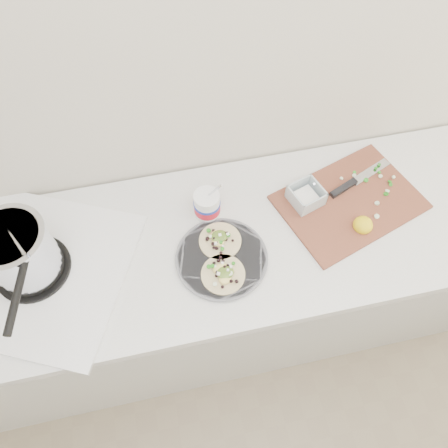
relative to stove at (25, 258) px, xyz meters
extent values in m
cube|color=beige|center=(0.62, 0.30, 0.31)|extent=(3.50, 0.05, 2.60)
cube|color=beige|center=(0.62, 0.00, -0.56)|extent=(2.40, 0.62, 0.86)
cube|color=silver|center=(0.62, -0.02, -0.11)|extent=(2.44, 0.66, 0.04)
cube|color=silver|center=(0.00, 0.00, -0.09)|extent=(0.78, 0.76, 0.01)
cylinder|color=black|center=(0.00, 0.00, -0.07)|extent=(0.25, 0.25, 0.01)
torus|color=black|center=(0.00, 0.00, -0.06)|extent=(0.21, 0.21, 0.02)
cylinder|color=silver|center=(0.00, 0.00, 0.05)|extent=(0.21, 0.21, 0.19)
cylinder|color=slate|center=(0.62, -0.09, -0.09)|extent=(0.30, 0.30, 0.01)
cylinder|color=slate|center=(0.62, -0.09, -0.08)|extent=(0.31, 0.31, 0.00)
cylinder|color=white|center=(0.61, 0.10, -0.04)|extent=(0.09, 0.09, 0.11)
cylinder|color=red|center=(0.61, 0.10, -0.05)|extent=(0.09, 0.09, 0.04)
cylinder|color=#192D99|center=(0.61, 0.10, -0.03)|extent=(0.09, 0.09, 0.01)
cube|color=brown|center=(1.12, 0.04, -0.09)|extent=(0.58, 0.48, 0.01)
cube|color=white|center=(0.96, 0.07, -0.06)|extent=(0.07, 0.07, 0.03)
ellipsoid|color=yellow|center=(1.12, -0.08, -0.06)|extent=(0.07, 0.07, 0.06)
cube|color=silver|center=(1.24, 0.15, -0.08)|extent=(0.18, 0.10, 0.00)
cube|color=black|center=(1.11, 0.09, -0.07)|extent=(0.12, 0.07, 0.02)
camera|label=1|loc=(0.48, -0.74, 1.23)|focal=35.00mm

